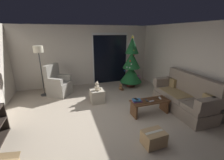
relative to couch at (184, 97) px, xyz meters
name	(u,v)px	position (x,y,z in m)	size (l,w,h in m)	color
ground_plane	(106,119)	(-2.32, 0.22, -0.40)	(7.00, 7.00, 0.00)	#B2A38E
wall_back	(86,56)	(-2.32, 3.28, 0.85)	(5.72, 0.12, 2.50)	beige
wall_right	(197,66)	(0.54, 0.22, 0.85)	(0.12, 6.00, 2.50)	beige
patio_door_frame	(110,58)	(-1.24, 3.20, 0.70)	(1.60, 0.02, 2.20)	silver
patio_door_glass	(110,60)	(-1.24, 3.19, 0.65)	(1.50, 0.02, 2.10)	black
couch	(184,97)	(0.00, 0.00, 0.00)	(0.84, 1.96, 1.08)	gray
coffee_table	(150,105)	(-1.06, 0.12, -0.13)	(1.10, 0.40, 0.41)	brown
remote_silver	(152,101)	(-1.06, 0.04, 0.03)	(0.04, 0.16, 0.02)	#ADADB2
remote_graphite	(147,100)	(-1.17, 0.13, 0.03)	(0.04, 0.16, 0.02)	#333338
remote_white	(160,98)	(-0.73, 0.14, 0.03)	(0.04, 0.16, 0.02)	silver
book_stack	(137,101)	(-1.46, 0.15, 0.05)	(0.27, 0.20, 0.07)	#6B3D7A
cell_phone	(136,99)	(-1.48, 0.16, 0.09)	(0.07, 0.14, 0.01)	black
christmas_tree	(131,65)	(-0.61, 2.33, 0.53)	(0.91, 0.91, 2.12)	#4C1E19
armchair	(58,84)	(-3.52, 2.36, 0.00)	(0.95, 0.95, 1.13)	gray
floor_lamp	(39,54)	(-4.02, 2.48, 1.11)	(0.32, 0.32, 1.78)	#2D2D30
ottoman	(97,96)	(-2.30, 1.32, -0.19)	(0.44, 0.44, 0.43)	#B2A893
teddy_bear_cream	(97,86)	(-2.29, 1.31, 0.15)	(0.21, 0.21, 0.29)	beige
teddy_bear_chestnut_by_tree	(121,88)	(-1.18, 2.02, -0.28)	(0.21, 0.21, 0.29)	brown
cardboard_box_taped_mid_floor	(154,138)	(-1.64, -0.98, -0.25)	(0.46, 0.36, 0.30)	tan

